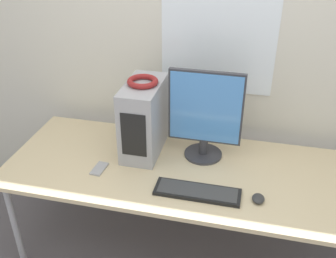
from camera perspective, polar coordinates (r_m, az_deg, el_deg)
wall_back at (r=2.60m, az=4.95°, el=13.19°), size 8.00×0.07×2.70m
desk at (r=2.42m, az=2.12°, el=-6.49°), size 2.16×0.85×0.70m
pc_tower at (r=2.45m, az=-3.52°, el=1.56°), size 0.22×0.43×0.46m
headphones at (r=2.34m, az=-3.70°, el=6.90°), size 0.19×0.19×0.03m
monitor_main at (r=2.37m, az=5.41°, el=2.04°), size 0.45×0.24×0.57m
keyboard at (r=2.20m, az=4.29°, el=-9.07°), size 0.48×0.15×0.02m
mouse at (r=2.20m, az=12.97°, el=-9.81°), size 0.07×0.09×0.03m
cell_phone at (r=2.41m, az=-9.95°, el=-5.69°), size 0.08×0.14×0.01m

